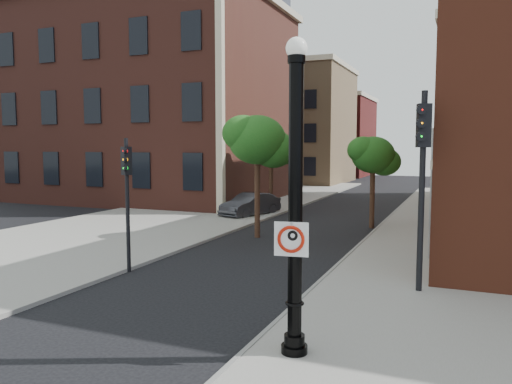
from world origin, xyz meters
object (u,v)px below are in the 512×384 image
at_px(traffic_signal_left, 127,182).
at_px(traffic_signal_right, 422,159).
at_px(lamppost, 295,215).
at_px(no_parking_sign, 291,239).
at_px(parked_car, 250,205).

height_order(traffic_signal_left, traffic_signal_right, traffic_signal_right).
height_order(lamppost, no_parking_sign, lamppost).
distance_m(no_parking_sign, traffic_signal_right, 5.78).
relative_size(lamppost, traffic_signal_right, 1.09).
xyz_separation_m(lamppost, parked_car, (-8.35, 17.16, -2.09)).
bearing_deg(no_parking_sign, traffic_signal_right, 62.16).
bearing_deg(traffic_signal_left, parked_car, 119.44).
distance_m(lamppost, parked_car, 19.20).
relative_size(parked_car, traffic_signal_right, 0.74).
bearing_deg(traffic_signal_left, no_parking_sign, -8.59).
xyz_separation_m(no_parking_sign, traffic_signal_left, (-6.91, 4.30, 0.54)).
distance_m(parked_car, traffic_signal_right, 16.01).
height_order(parked_car, traffic_signal_right, traffic_signal_right).
relative_size(lamppost, traffic_signal_left, 1.40).
relative_size(traffic_signal_left, traffic_signal_right, 0.78).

